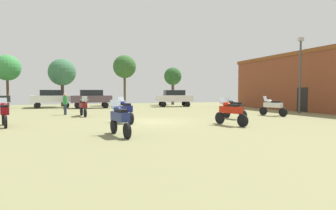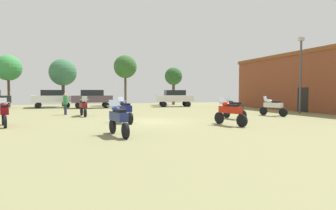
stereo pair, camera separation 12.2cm
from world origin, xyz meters
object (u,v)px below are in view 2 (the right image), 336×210
object	(u,v)px
motorcycle_7	(234,108)
tree_1	(125,67)
motorcycle_1	(118,118)
tree_4	(8,68)
motorcycle_2	(273,106)
motorcycle_10	(230,112)
tree_3	(174,77)
motorcycle_8	(4,112)
car_3	(92,97)
car_4	(175,97)
car_1	(53,97)
lamp_post	(301,71)
brick_building	(320,82)
person_1	(65,102)
motorcycle_5	(83,106)
motorcycle_3	(124,110)
tree_5	(63,73)

from	to	relation	value
motorcycle_7	tree_1	distance (m)	21.54
motorcycle_1	tree_4	distance (m)	26.27
motorcycle_2	motorcycle_10	size ratio (longest dim) A/B	0.98
tree_3	motorcycle_8	bearing A→B (deg)	-130.24
car_3	car_4	xyz separation A→B (m)	(9.69, -0.14, 0.00)
car_1	tree_3	bearing A→B (deg)	-83.97
motorcycle_1	lamp_post	bearing A→B (deg)	12.24
brick_building	person_1	size ratio (longest dim) A/B	10.94
motorcycle_5	motorcycle_7	xyz separation A→B (m)	(9.36, -5.30, -0.00)
brick_building	motorcycle_5	world-z (taller)	brick_building
car_4	car_1	bearing A→B (deg)	89.21
motorcycle_8	car_4	world-z (taller)	car_4
car_1	motorcycle_2	bearing A→B (deg)	-139.37
motorcycle_10	person_1	distance (m)	13.07
car_4	tree_1	xyz separation A→B (m)	(-5.02, 5.55, 3.95)
motorcycle_10	car_4	distance (m)	18.56
motorcycle_2	person_1	world-z (taller)	person_1
motorcycle_3	lamp_post	bearing A→B (deg)	-2.97
motorcycle_5	person_1	bearing A→B (deg)	-61.68
motorcycle_8	motorcycle_10	bearing A→B (deg)	-32.21
motorcycle_7	car_3	size ratio (longest dim) A/B	0.52
motorcycle_3	tree_1	world-z (taller)	tree_1
motorcycle_1	car_4	xyz separation A→B (m)	(9.84, 19.69, 0.46)
lamp_post	car_3	bearing A→B (deg)	140.26
tree_5	car_4	bearing A→B (deg)	-20.37
motorcycle_8	lamp_post	world-z (taller)	lamp_post
brick_building	tree_1	size ratio (longest dim) A/B	2.72
motorcycle_7	motorcycle_8	world-z (taller)	motorcycle_8
motorcycle_2	car_3	xyz separation A→B (m)	(-12.09, 14.43, 0.45)
motorcycle_3	car_4	world-z (taller)	car_4
motorcycle_7	motorcycle_5	bearing A→B (deg)	144.19
motorcycle_3	motorcycle_5	xyz separation A→B (m)	(-2.12, 5.18, -0.01)
person_1	tree_1	distance (m)	16.08
car_4	tree_3	bearing A→B (deg)	-10.93
motorcycle_1	motorcycle_7	world-z (taller)	motorcycle_7
car_3	tree_1	bearing A→B (deg)	-41.27
motorcycle_3	car_4	distance (m)	17.51
motorcycle_2	brick_building	bearing A→B (deg)	5.34
tree_3	motorcycle_10	bearing A→B (deg)	-103.03
motorcycle_5	car_1	bearing A→B (deg)	-84.50
motorcycle_7	tree_5	xyz separation A→B (m)	(-11.25, 20.01, 3.42)
motorcycle_8	car_3	distance (m)	15.81
brick_building	motorcycle_7	xyz separation A→B (m)	(-12.19, -4.25, -2.03)
motorcycle_7	motorcycle_8	xyz separation A→B (m)	(-13.41, 0.50, 0.00)
car_4	tree_5	world-z (taller)	tree_5
lamp_post	car_1	bearing A→B (deg)	143.00
car_3	tree_1	world-z (taller)	tree_1
motorcycle_3	person_1	xyz separation A→B (m)	(-3.40, 6.91, 0.24)
brick_building	tree_5	world-z (taller)	tree_5
tree_4	motorcycle_7	bearing A→B (deg)	-49.49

